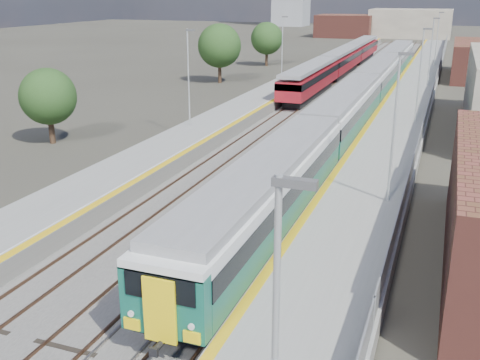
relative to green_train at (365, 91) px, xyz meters
The scene contains 10 objects.
ground 3.29m from the green_train, 129.21° to the left, with size 320.00×320.00×0.00m, color #47443A.
ballast_bed 6.16m from the green_train, 130.84° to the left, with size 10.50×155.00×0.06m, color #565451.
tracks 7.13m from the green_train, 117.65° to the left, with size 8.96×160.00×0.17m.
platform_right 6.01m from the green_train, 48.87° to the left, with size 4.70×155.00×8.52m.
platform_left 11.54m from the green_train, 157.69° to the left, with size 4.30×155.00×8.52m.
green_train is the anchor object (origin of this frame).
red_train 26.72m from the green_train, 105.19° to the left, with size 2.75×55.71×3.47m.
tree_a 28.63m from the green_train, 137.20° to the right, with size 4.28×4.28×5.80m.
tree_b 24.48m from the green_train, 146.85° to the left, with size 5.50×5.50×7.46m.
tree_c 37.94m from the green_train, 122.05° to the left, with size 5.00×5.00×6.77m.
Camera 1 is at (8.87, -5.82, 11.16)m, focal length 42.00 mm.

